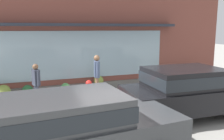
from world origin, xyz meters
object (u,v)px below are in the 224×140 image
pedestrian_passerby (36,82)px  potted_plant_window_center (190,76)px  fire_hydrant (89,92)px  potted_plant_by_entrance (4,93)px  pedestrian_with_handbag (97,73)px  parked_car_dark_gray (68,128)px  parked_car_black (187,89)px  potted_plant_trailing_edge (168,80)px  potted_plant_corner_tall (66,90)px  potted_plant_near_hydrant (28,92)px  potted_plant_doorstep (99,83)px

pedestrian_passerby → potted_plant_window_center: bearing=77.5°
fire_hydrant → potted_plant_by_entrance: fire_hydrant is taller
pedestrian_with_handbag → potted_plant_by_entrance: pedestrian_with_handbag is taller
parked_car_dark_gray → potted_plant_by_entrance: 5.48m
pedestrian_with_handbag → parked_car_dark_gray: 4.95m
parked_car_dark_gray → pedestrian_passerby: bearing=91.5°
fire_hydrant → potted_plant_by_entrance: 3.28m
parked_car_black → potted_plant_trailing_edge: (1.69, 3.62, -0.54)m
potted_plant_trailing_edge → potted_plant_by_entrance: size_ratio=1.00×
pedestrian_passerby → potted_plant_trailing_edge: bearing=79.0°
pedestrian_with_handbag → potted_plant_window_center: 5.11m
potted_plant_corner_tall → potted_plant_trailing_edge: (4.91, 0.02, 0.05)m
potted_plant_window_center → potted_plant_near_hydrant: 7.69m
potted_plant_trailing_edge → potted_plant_window_center: bearing=-1.4°
pedestrian_passerby → parked_car_black: bearing=38.8°
pedestrian_passerby → potted_plant_by_entrance: pedestrian_passerby is taller
fire_hydrant → parked_car_dark_gray: parked_car_dark_gray is taller
parked_car_dark_gray → parked_car_black: bearing=17.7°
potted_plant_doorstep → potted_plant_near_hydrant: size_ratio=1.26×
potted_plant_doorstep → potted_plant_window_center: 4.68m
fire_hydrant → parked_car_black: bearing=-43.5°
potted_plant_by_entrance → potted_plant_window_center: bearing=-0.6°
parked_car_dark_gray → potted_plant_trailing_edge: size_ratio=6.88×
pedestrian_with_handbag → potted_plant_by_entrance: (-3.50, 0.70, -0.69)m
potted_plant_window_center → potted_plant_near_hydrant: potted_plant_window_center is taller
potted_plant_near_hydrant → pedestrian_passerby: bearing=-73.1°
pedestrian_passerby → potted_plant_by_entrance: 1.55m
pedestrian_with_handbag → potted_plant_doorstep: (0.38, 0.99, -0.66)m
parked_car_dark_gray → potted_plant_trailing_edge: parked_car_dark_gray is taller
pedestrian_with_handbag → potted_plant_corner_tall: (-1.16, 0.61, -0.73)m
parked_car_black → potted_plant_window_center: size_ratio=5.38×
parked_car_black → potted_plant_by_entrance: 6.70m
pedestrian_passerby → parked_car_dark_gray: 4.40m
pedestrian_with_handbag → potted_plant_trailing_edge: size_ratio=2.60×
pedestrian_with_handbag → potted_plant_doorstep: pedestrian_with_handbag is taller
parked_car_dark_gray → potted_plant_near_hydrant: size_ratio=8.28×
parked_car_black → fire_hydrant: bearing=138.4°
pedestrian_passerby → potted_plant_trailing_edge: pedestrian_passerby is taller
parked_car_dark_gray → potted_plant_doorstep: bearing=63.8°
potted_plant_corner_tall → pedestrian_with_handbag: bearing=-27.8°
parked_car_black → potted_plant_near_hydrant: parked_car_black is taller
pedestrian_passerby → potted_plant_doorstep: (2.71, 1.15, -0.52)m
potted_plant_by_entrance → pedestrian_with_handbag: bearing=-11.3°
potted_plant_corner_tall → potted_plant_near_hydrant: (-1.48, 0.25, -0.01)m
fire_hydrant → potted_plant_doorstep: bearing=61.2°
potted_plant_doorstep → pedestrian_with_handbag: bearing=-110.7°
pedestrian_passerby → parked_car_black: (4.40, -2.84, 0.00)m
fire_hydrant → potted_plant_trailing_edge: fire_hydrant is taller
potted_plant_corner_tall → potted_plant_window_center: potted_plant_window_center is taller
potted_plant_trailing_edge → pedestrian_passerby: bearing=-172.6°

